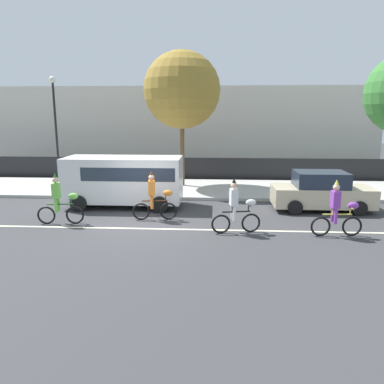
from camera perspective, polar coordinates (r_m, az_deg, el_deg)
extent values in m
plane|color=#38383A|center=(14.00, -7.95, -4.92)|extent=(80.00, 80.00, 0.00)
cube|color=beige|center=(13.53, -8.37, -5.52)|extent=(36.00, 0.14, 0.01)
cube|color=#ADAAA3|center=(20.21, -4.36, 0.58)|extent=(60.00, 5.00, 0.15)
cube|color=black|center=(22.93, -3.41, 3.53)|extent=(40.00, 0.08, 1.40)
cube|color=beige|center=(31.23, -0.78, 9.95)|extent=(28.00, 8.00, 5.94)
torus|color=black|center=(14.53, -17.40, -3.37)|extent=(0.67, 0.13, 0.67)
torus|color=black|center=(14.85, -21.31, -3.32)|extent=(0.67, 0.13, 0.67)
cylinder|color=#266626|center=(14.58, -19.49, -1.77)|extent=(0.97, 0.14, 0.05)
cylinder|color=#266626|center=(14.61, -20.08, -1.43)|extent=(0.04, 0.04, 0.18)
cylinder|color=#266626|center=(14.43, -17.94, -1.33)|extent=(0.04, 0.04, 0.23)
cylinder|color=#266626|center=(14.41, -17.96, -0.89)|extent=(0.08, 0.50, 0.03)
ellipsoid|color=#72CC4C|center=(14.37, -17.66, -0.61)|extent=(0.38, 0.23, 0.24)
cube|color=#72CC4C|center=(14.51, -20.01, 0.19)|extent=(0.27, 0.34, 0.56)
sphere|color=beige|center=(14.44, -20.12, 1.74)|extent=(0.22, 0.22, 0.22)
cone|color=#266626|center=(14.41, -20.17, 2.45)|extent=(0.14, 0.14, 0.16)
cylinder|color=#72CC4C|center=(14.49, -20.02, -2.05)|extent=(0.11, 0.11, 0.48)
cylinder|color=#72CC4C|center=(14.75, -19.69, -1.79)|extent=(0.11, 0.11, 0.48)
torus|color=black|center=(14.44, -3.61, -2.92)|extent=(0.67, 0.15, 0.67)
torus|color=black|center=(14.49, -7.77, -2.97)|extent=(0.67, 0.15, 0.67)
cylinder|color=#4C2614|center=(14.36, -5.72, -1.35)|extent=(0.97, 0.16, 0.05)
cylinder|color=#4C2614|center=(14.34, -6.33, -1.00)|extent=(0.04, 0.04, 0.18)
cylinder|color=#4C2614|center=(14.32, -4.05, -0.88)|extent=(0.04, 0.04, 0.23)
cylinder|color=#4C2614|center=(14.29, -4.06, -0.43)|extent=(0.09, 0.50, 0.03)
ellipsoid|color=orange|center=(14.28, -3.73, -0.15)|extent=(0.38, 0.24, 0.24)
cube|color=orange|center=(14.25, -6.17, 0.65)|extent=(0.28, 0.35, 0.56)
sphere|color=tan|center=(14.18, -6.20, 2.23)|extent=(0.22, 0.22, 0.22)
cone|color=#4C2614|center=(14.15, -6.22, 2.95)|extent=(0.14, 0.14, 0.16)
cylinder|color=orange|center=(14.23, -6.14, -1.64)|extent=(0.11, 0.11, 0.48)
cylinder|color=orange|center=(14.50, -6.09, -1.38)|extent=(0.11, 0.11, 0.48)
torus|color=black|center=(13.05, 8.96, -4.67)|extent=(0.67, 0.20, 0.67)
torus|color=black|center=(12.80, 4.43, -4.89)|extent=(0.67, 0.20, 0.67)
cylinder|color=black|center=(12.80, 6.76, -3.00)|extent=(0.96, 0.24, 0.05)
cylinder|color=black|center=(12.74, 6.12, -2.63)|extent=(0.04, 0.04, 0.18)
cylinder|color=black|center=(12.88, 8.58, -2.43)|extent=(0.04, 0.04, 0.23)
cylinder|color=black|center=(12.85, 8.60, -1.93)|extent=(0.13, 0.50, 0.03)
ellipsoid|color=white|center=(12.86, 8.97, -1.61)|extent=(0.39, 0.27, 0.24)
cube|color=white|center=(12.66, 6.38, -0.78)|extent=(0.30, 0.36, 0.56)
sphere|color=beige|center=(12.58, 6.42, 0.99)|extent=(0.22, 0.22, 0.22)
cone|color=black|center=(12.54, 6.44, 1.80)|extent=(0.14, 0.14, 0.16)
cylinder|color=white|center=(12.66, 6.47, -3.35)|extent=(0.11, 0.11, 0.48)
cylinder|color=white|center=(12.92, 6.17, -3.03)|extent=(0.11, 0.11, 0.48)
torus|color=black|center=(13.59, 23.20, -4.84)|extent=(0.67, 0.11, 0.67)
torus|color=black|center=(13.21, 19.00, -4.99)|extent=(0.67, 0.11, 0.67)
cylinder|color=#E5D84C|center=(13.28, 21.26, -3.20)|extent=(0.97, 0.11, 0.05)
cylinder|color=#E5D84C|center=(13.20, 20.68, -2.84)|extent=(0.04, 0.04, 0.18)
cylinder|color=#E5D84C|center=(13.41, 22.97, -2.69)|extent=(0.04, 0.04, 0.23)
cylinder|color=#E5D84C|center=(13.38, 23.01, -2.21)|extent=(0.06, 0.50, 0.03)
ellipsoid|color=purple|center=(13.40, 23.36, -1.91)|extent=(0.37, 0.22, 0.24)
cube|color=purple|center=(13.13, 21.02, -1.06)|extent=(0.26, 0.33, 0.56)
sphere|color=beige|center=(13.05, 21.15, 0.66)|extent=(0.22, 0.22, 0.22)
cone|color=#E5D84C|center=(13.02, 21.21, 1.43)|extent=(0.14, 0.14, 0.16)
cylinder|color=purple|center=(13.13, 21.06, -3.53)|extent=(0.11, 0.11, 0.48)
cylinder|color=purple|center=(13.38, 20.63, -3.22)|extent=(0.11, 0.11, 0.48)
cube|color=white|center=(16.55, -10.34, 1.98)|extent=(5.00, 2.00, 1.90)
cube|color=#283342|center=(16.40, -9.03, 3.18)|extent=(3.90, 2.02, 0.56)
cylinder|color=black|center=(15.44, -4.96, -1.92)|extent=(0.70, 0.22, 0.70)
cylinder|color=black|center=(17.37, -4.00, -0.35)|extent=(0.70, 0.22, 0.70)
cylinder|color=black|center=(16.28, -16.88, -1.67)|extent=(0.70, 0.22, 0.70)
cylinder|color=black|center=(18.12, -14.72, -0.20)|extent=(0.70, 0.22, 0.70)
cube|color=beige|center=(16.73, 19.16, -0.58)|extent=(4.10, 1.72, 0.80)
cube|color=#232D3D|center=(16.57, 18.99, 1.85)|extent=(2.10, 1.58, 0.64)
cylinder|color=black|center=(16.40, 24.16, -2.29)|extent=(0.60, 0.20, 0.60)
cylinder|color=black|center=(17.97, 22.27, -0.97)|extent=(0.60, 0.20, 0.60)
cylinder|color=black|center=(15.68, 15.43, -2.28)|extent=(0.60, 0.20, 0.60)
cylinder|color=black|center=(17.32, 14.29, -0.90)|extent=(0.60, 0.20, 0.60)
cylinder|color=black|center=(22.48, -19.96, 8.32)|extent=(0.12, 0.12, 5.50)
sphere|color=#EAEACC|center=(22.53, -20.51, 15.76)|extent=(0.36, 0.36, 0.36)
cylinder|color=brown|center=(20.38, -1.50, 6.14)|extent=(0.24, 0.24, 3.67)
sphere|color=olive|center=(20.32, -1.55, 15.28)|extent=(4.03, 4.03, 4.03)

